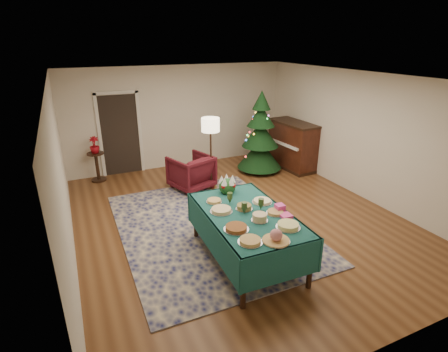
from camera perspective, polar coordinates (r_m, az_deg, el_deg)
name	(u,v)px	position (r m, az deg, el deg)	size (l,w,h in m)	color
room_shell	(238,153)	(6.47, 2.34, 3.75)	(7.00, 7.00, 7.00)	#593319
doorway	(120,133)	(9.32, -16.59, 6.81)	(1.08, 0.04, 2.16)	black
rug	(209,226)	(6.68, -2.40, -8.23)	(3.20, 4.20, 0.02)	#14194D
buffet_table	(247,223)	(5.46, 3.75, -7.63)	(1.32, 2.18, 0.83)	black
platter_0	(250,241)	(4.66, 4.29, -10.53)	(0.33, 0.33, 0.05)	silver
platter_1	(276,237)	(4.70, 8.50, -9.79)	(0.37, 0.37, 0.18)	silver
platter_2	(288,226)	(5.06, 10.42, -7.98)	(0.35, 0.35, 0.07)	silver
platter_3	(236,228)	(4.93, 2.01, -8.49)	(0.36, 0.36, 0.06)	silver
platter_4	(260,218)	(5.16, 5.84, -6.76)	(0.25, 0.25, 0.11)	silver
platter_5	(275,212)	(5.41, 8.39, -5.90)	(0.29, 0.29, 0.05)	silver
platter_6	(221,210)	(5.41, -0.45, -5.59)	(0.35, 0.35, 0.06)	silver
platter_7	(244,207)	(5.49, 3.32, -5.09)	(0.27, 0.27, 0.08)	silver
platter_8	(262,201)	(5.74, 6.25, -4.12)	(0.33, 0.33, 0.05)	silver
platter_9	(214,201)	(5.71, -1.64, -4.10)	(0.26, 0.26, 0.05)	silver
goblet_0	(230,198)	(5.62, 0.97, -3.60)	(0.09, 0.09, 0.19)	#2D471E
goblet_1	(261,204)	(5.46, 6.06, -4.56)	(0.09, 0.09, 0.19)	#2D471E
goblet_2	(244,208)	(5.32, 3.33, -5.19)	(0.09, 0.09, 0.19)	#2D471E
napkin_stack	(286,216)	(5.33, 10.04, -6.41)	(0.17, 0.17, 0.04)	#EF4292
gift_box	(280,208)	(5.48, 9.10, -5.16)	(0.13, 0.13, 0.11)	#E13E9C
centerpiece	(227,185)	(6.01, 0.54, -1.45)	(0.30, 0.30, 0.34)	#1E4C1E
armchair	(191,170)	(8.21, -5.38, 0.91)	(0.87, 0.81, 0.89)	#4A0F18
floor_lamp	(210,129)	(7.88, -2.22, 7.63)	(0.41, 0.41, 1.69)	#A57F3F
side_table	(97,167)	(9.19, -19.98, 1.35)	(0.41, 0.41, 0.73)	black
potted_plant	(95,148)	(9.05, -20.37, 4.23)	(0.23, 0.40, 0.23)	#9F0B15
christmas_tree	(260,136)	(9.19, 5.95, 6.50)	(1.50, 1.50, 2.13)	black
piano	(293,146)	(9.66, 11.13, 4.88)	(0.78, 1.51, 1.27)	black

